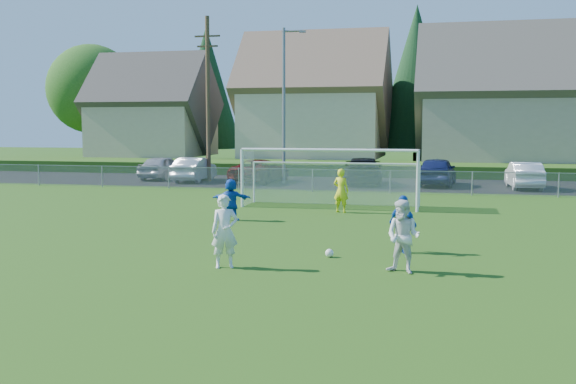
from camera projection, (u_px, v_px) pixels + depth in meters
The scene contains 21 objects.
ground at pixel (194, 303), 13.19m from camera, with size 160.00×160.00×0.00m, color #193D0C.
asphalt_lot at pixel (364, 183), 39.82m from camera, with size 60.00×60.00×0.00m, color black.
grass_embankment at pixel (377, 169), 47.04m from camera, with size 70.00×6.00×0.80m, color #1E420F.
soccer_ball at pixel (329, 253), 17.69m from camera, with size 0.22×0.22×0.22m, color white.
player_white_a at pixel (225, 231), 16.33m from camera, with size 0.65×0.43×1.79m, color silver.
player_white_b at pixel (403, 237), 15.73m from camera, with size 0.84×0.66×1.73m, color silver.
player_blue_a at pixel (403, 224), 18.27m from camera, with size 0.92×0.38×1.57m, color blue.
player_blue_b at pixel (231, 200), 24.48m from camera, with size 1.41×0.45×1.52m, color blue.
goalkeeper at pixel (341, 191), 26.64m from camera, with size 0.64×0.42×1.75m, color yellow.
car_a at pixel (163, 168), 42.97m from camera, with size 1.77×4.39×1.50m, color #95969C.
car_b at pixel (194, 169), 41.35m from camera, with size 1.55×4.45×1.47m, color silver.
car_c at pixel (260, 171), 40.46m from camera, with size 2.32×5.04×1.40m, color #540C09.
car_d at pixel (363, 171), 39.28m from camera, with size 2.19×5.40×1.57m, color black.
car_e at pixel (437, 171), 38.39m from camera, with size 1.94×4.83×1.65m, color #151E4C.
car_f at pixel (524, 175), 36.66m from camera, with size 1.54×4.40×1.45m, color white.
soccer_goal at pixel (332, 168), 28.57m from camera, with size 7.42×1.90×2.50m.
chainlink_fence at pixel (351, 181), 34.43m from camera, with size 52.06×0.06×1.20m.
streetlight at pixel (285, 101), 38.90m from camera, with size 1.38×0.18×9.00m.
utility_pole at pixel (208, 97), 41.00m from camera, with size 1.60×0.26×10.00m.
houses_row at pixel (412, 76), 53.13m from camera, with size 53.90×11.45×13.27m.
tree_row at pixel (405, 86), 59.46m from camera, with size 65.98×12.36×13.80m.
Camera 1 is at (4.76, -12.14, 3.47)m, focal length 42.00 mm.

